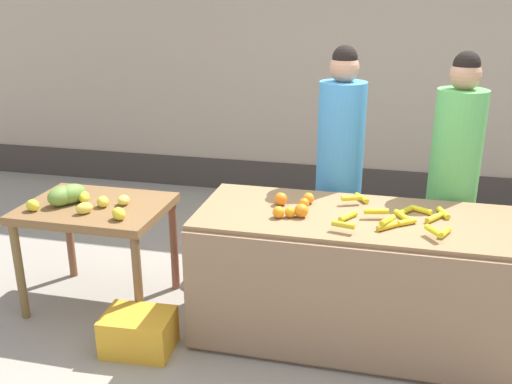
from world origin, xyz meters
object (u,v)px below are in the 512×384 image
object	(u,v)px
vendor_woman_blue_shirt	(339,172)
vendor_woman_green_shirt	(452,183)
produce_sack	(223,245)
produce_crate	(139,332)

from	to	relation	value
vendor_woman_blue_shirt	vendor_woman_green_shirt	xyz separation A→B (m)	(0.80, -0.04, -0.01)
vendor_woman_blue_shirt	produce_sack	xyz separation A→B (m)	(-0.90, -0.03, -0.67)
vendor_woman_blue_shirt	vendor_woman_green_shirt	world-z (taller)	vendor_woman_blue_shirt
vendor_woman_blue_shirt	produce_crate	world-z (taller)	vendor_woman_blue_shirt
vendor_woman_blue_shirt	produce_sack	distance (m)	1.13
vendor_woman_green_shirt	produce_crate	xyz separation A→B (m)	(-1.93, -1.12, -0.80)
produce_crate	produce_sack	distance (m)	1.17
vendor_woman_green_shirt	produce_sack	distance (m)	1.83
vendor_woman_green_shirt	produce_crate	distance (m)	2.38
vendor_woman_blue_shirt	vendor_woman_green_shirt	distance (m)	0.80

